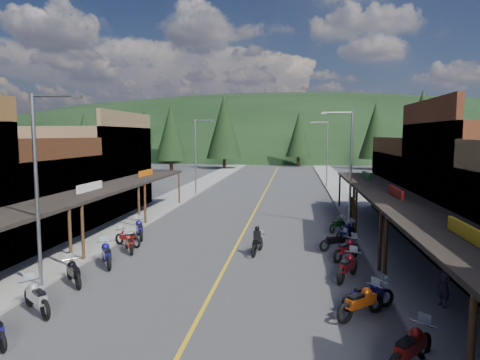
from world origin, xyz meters
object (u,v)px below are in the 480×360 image
(bike_west_9, at_px, (139,228))
(pedestrian_east_b, at_px, (351,207))
(pine_9, at_px, (435,135))
(pine_4, at_px, (375,130))
(shop_west_2, at_px, (12,199))
(bike_east_10, at_px, (337,224))
(streetlight_1, at_px, (197,153))
(bike_west_8, at_px, (127,237))
(bike_east_7, at_px, (347,248))
(bike_west_5, at_px, (74,271))
(bike_east_9, at_px, (346,230))
(pine_10, at_px, (171,133))
(pine_2, at_px, (224,126))
(pine_3, at_px, (299,135))
(pine_8, at_px, (126,138))
(bike_east_4, at_px, (361,300))
(pedestrian_east_a, at_px, (444,285))
(pine_5, at_px, (444,127))
(streetlight_0, at_px, (40,182))
(pine_11, at_px, (421,129))
(bike_east_3, at_px, (411,346))
(pine_0, at_px, (84,135))
(bike_west_4, at_px, (36,296))
(pine_1, at_px, (170,131))
(bike_east_5, at_px, (368,294))
(shop_west_3, at_px, (87,170))
(bike_east_6, at_px, (348,265))
(streetlight_3, at_px, (326,151))
(rider_on_bike, at_px, (257,242))
(bike_west_6, at_px, (106,253))
(bike_west_7, at_px, (129,242))
(streetlight_2, at_px, (349,163))
(pine_7, at_px, (145,131))

(bike_west_9, bearing_deg, pedestrian_east_b, 2.78)
(pine_9, bearing_deg, pine_4, 111.80)
(shop_west_2, xyz_separation_m, bike_east_10, (19.89, 4.69, -1.99))
(streetlight_1, xyz_separation_m, bike_west_8, (0.77, -21.00, -3.89))
(bike_west_9, distance_m, bike_east_7, 12.52)
(bike_west_5, distance_m, bike_east_9, 15.65)
(pine_10, bearing_deg, pine_2, 45.00)
(bike_west_9, bearing_deg, pine_3, 53.69)
(pine_8, height_order, bike_east_10, pine_8)
(pine_8, distance_m, bike_east_4, 54.99)
(pedestrian_east_a, bearing_deg, pine_5, 141.47)
(shop_west_2, distance_m, streetlight_0, 10.45)
(pine_11, xyz_separation_m, bike_west_8, (-26.18, -37.00, -6.62))
(pine_10, distance_m, bike_east_3, 65.50)
(pine_0, bearing_deg, bike_west_4, -64.07)
(pine_1, xyz_separation_m, pine_9, (48.00, -25.00, -0.86))
(pine_1, bearing_deg, bike_east_5, -68.57)
(bike_west_8, relative_size, bike_east_3, 0.85)
(shop_west_3, relative_size, pine_2, 0.78)
(pine_2, distance_m, bike_east_6, 63.59)
(bike_west_4, relative_size, pedestrian_east_a, 1.39)
(streetlight_1, height_order, bike_west_9, streetlight_1)
(streetlight_3, relative_size, bike_west_8, 4.02)
(bike_east_4, relative_size, bike_east_9, 1.06)
(bike_east_9, bearing_deg, pine_5, 101.54)
(bike_west_4, bearing_deg, rider_on_bike, -1.16)
(bike_east_3, height_order, bike_east_9, bike_east_3)
(pine_3, bearing_deg, bike_west_6, -98.09)
(shop_west_3, relative_size, pine_5, 0.78)
(bike_east_3, bearing_deg, pine_8, 159.52)
(pine_5, distance_m, bike_east_5, 83.62)
(bike_west_7, bearing_deg, pine_1, 72.69)
(streetlight_0, xyz_separation_m, pine_2, (-3.05, 64.00, 3.53))
(bike_west_9, bearing_deg, pedestrian_east_a, -58.49)
(pine_11, relative_size, bike_east_7, 5.63)
(bike_east_3, height_order, bike_east_5, bike_east_3)
(bike_east_4, bearing_deg, bike_east_6, 138.54)
(pine_10, bearing_deg, bike_west_6, -76.92)
(streetlight_1, bearing_deg, bike_west_5, -88.04)
(streetlight_3, distance_m, rider_on_bike, 30.39)
(pine_9, distance_m, pedestrian_east_a, 53.69)
(streetlight_2, bearing_deg, pedestrian_east_a, -82.98)
(bike_east_10, bearing_deg, pine_3, 126.31)
(shop_west_3, height_order, rider_on_bike, shop_west_3)
(pine_10, bearing_deg, streetlight_0, -78.84)
(streetlight_0, xyz_separation_m, rider_on_bike, (8.30, 6.38, -3.83))
(shop_west_2, height_order, pine_3, pine_3)
(pine_2, distance_m, pine_5, 46.17)
(pine_2, height_order, bike_east_10, pine_2)
(pine_0, relative_size, pine_7, 0.88)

